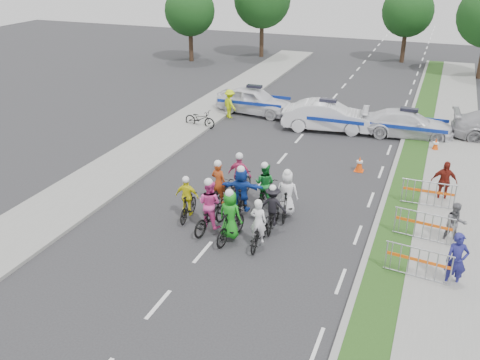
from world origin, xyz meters
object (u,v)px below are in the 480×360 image
at_px(rider_9, 240,181).
at_px(tree_4, 408,11).
at_px(rider_8, 265,190).
at_px(rider_0, 259,230).
at_px(barrier_2, 428,195).
at_px(rider_2, 210,211).
at_px(spectator_1, 455,224).
at_px(spectator_0, 456,261).
at_px(parked_bike, 200,119).
at_px(police_car_1, 327,116).
at_px(marshal_hiviz, 230,104).
at_px(rider_5, 242,194).
at_px(police_car_0, 254,101).
at_px(rider_6, 219,191).
at_px(police_car_2, 407,124).
at_px(barrier_0, 418,265).
at_px(rider_4, 273,211).
at_px(cone_1, 436,145).
at_px(spectator_2, 444,182).
at_px(tree_0, 190,11).
at_px(rider_3, 188,202).
at_px(barrier_1, 423,227).
at_px(rider_1, 230,221).
at_px(rider_7, 287,198).
at_px(cone_0, 359,164).

distance_m(rider_9, tree_4, 30.12).
distance_m(rider_8, rider_9, 1.19).
distance_m(rider_0, barrier_2, 7.13).
height_order(rider_2, spectator_1, rider_2).
xyz_separation_m(spectator_0, parked_bike, (-13.38, 10.92, -0.40)).
height_order(police_car_1, marshal_hiviz, marshal_hiviz).
bearing_deg(marshal_hiviz, barrier_2, -178.19).
height_order(rider_5, spectator_0, rider_5).
relative_size(rider_2, police_car_0, 0.46).
distance_m(rider_6, tree_4, 31.13).
bearing_deg(police_car_2, barrier_0, -179.41).
xyz_separation_m(rider_6, parked_bike, (-4.83, 8.55, -0.16)).
height_order(spectator_1, tree_4, tree_4).
xyz_separation_m(rider_4, parked_bike, (-7.29, 9.48, -0.19)).
xyz_separation_m(police_car_2, spectator_0, (2.57, -13.48, 0.20)).
bearing_deg(cone_1, rider_5, -124.28).
height_order(spectator_0, spectator_2, spectator_0).
xyz_separation_m(barrier_2, parked_bike, (-12.34, 5.84, -0.07)).
relative_size(rider_2, tree_4, 0.33).
distance_m(police_car_1, tree_0, 20.87).
bearing_deg(rider_0, police_car_0, -71.99).
bearing_deg(rider_4, rider_3, 2.97).
height_order(rider_3, police_car_0, rider_3).
relative_size(spectator_2, barrier_1, 0.85).
height_order(rider_1, rider_5, rider_5).
bearing_deg(barrier_2, rider_0, -135.97).
bearing_deg(police_car_1, rider_7, 176.04).
height_order(rider_7, tree_4, tree_4).
bearing_deg(police_car_0, rider_9, -155.02).
xyz_separation_m(rider_2, rider_3, (-1.11, 0.47, -0.08)).
height_order(police_car_2, marshal_hiviz, marshal_hiviz).
xyz_separation_m(police_car_0, tree_0, (-10.27, 12.58, 3.41)).
distance_m(spectator_2, barrier_2, 1.01).
relative_size(rider_0, cone_1, 2.53).
relative_size(marshal_hiviz, barrier_2, 0.83).
relative_size(rider_9, spectator_1, 1.29).
bearing_deg(rider_9, rider_2, 94.60).
height_order(rider_8, parked_bike, rider_8).
bearing_deg(rider_2, rider_0, 177.89).
bearing_deg(rider_0, rider_2, -14.09).
relative_size(rider_2, police_car_1, 0.43).
xyz_separation_m(rider_0, police_car_1, (-0.57, 12.83, 0.20)).
height_order(rider_5, cone_0, rider_5).
bearing_deg(barrier_1, cone_1, 89.95).
bearing_deg(rider_9, barrier_2, -160.12).
bearing_deg(spectator_2, barrier_1, -107.37).
bearing_deg(police_car_0, rider_4, -149.59).
xyz_separation_m(rider_4, spectator_0, (6.09, -1.44, 0.21)).
bearing_deg(barrier_0, rider_0, 177.70).
bearing_deg(barrier_0, marshal_hiviz, 130.90).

